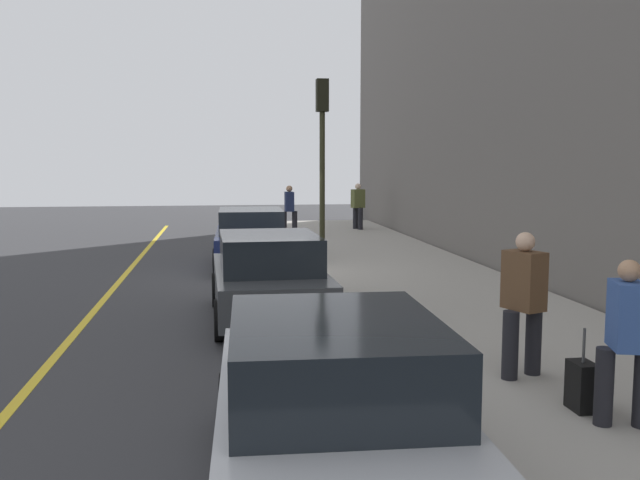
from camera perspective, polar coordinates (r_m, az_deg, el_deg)
The scene contains 12 objects.
ground_plane at distance 16.39m, azimuth -5.04°, elevation -3.11°, with size 56.00×56.00×0.00m, color #333335.
sidewalk at distance 16.88m, azimuth 6.22°, elevation -2.59°, with size 28.00×4.60×0.15m, color #A39E93.
lane_stripe_centre at distance 16.54m, azimuth -16.20°, elevation -3.25°, with size 28.00×0.14×0.01m, color gold.
parked_car_silver at distance 5.70m, azimuth 1.00°, elevation -13.64°, with size 4.17×2.00×1.51m.
parked_car_charcoal at distance 11.83m, azimuth -4.26°, elevation -3.10°, with size 4.15×1.98×1.51m.
parked_car_navy at distance 18.08m, azimuth -5.73°, elevation 0.19°, with size 4.18×1.97×1.51m.
pedestrian_blue_coat at distance 7.33m, azimuth 23.97°, elevation -7.43°, with size 0.50×0.53×1.64m.
pedestrian_navy_coat at distance 24.74m, azimuth -2.55°, elevation 2.64°, with size 0.48×0.57×1.74m.
pedestrian_brown_coat at distance 8.57m, azimuth 16.46°, elevation -4.80°, with size 0.55×0.55×1.75m.
pedestrian_olive_coat at distance 26.54m, azimuth 3.16°, elevation 2.92°, with size 0.56×0.55×1.76m.
traffic_light_pole at distance 15.27m, azimuth 0.18°, elevation 7.89°, with size 0.35×0.26×4.36m.
rolling_suitcase at distance 7.78m, azimuth 20.85°, elevation -11.21°, with size 0.34×0.22×0.87m.
Camera 1 is at (-16.14, 0.85, 2.71)m, focal length 38.71 mm.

